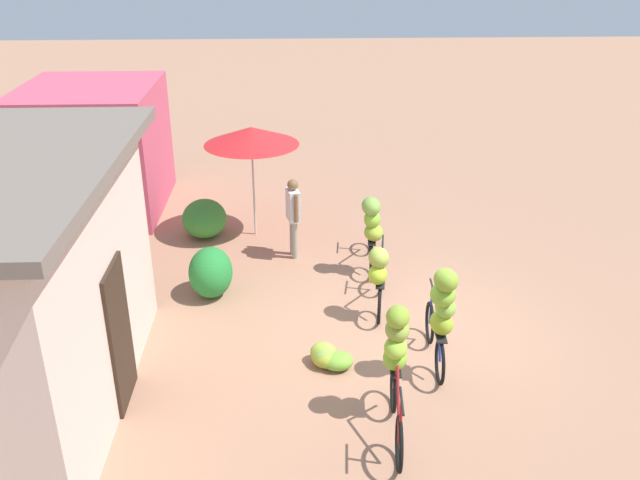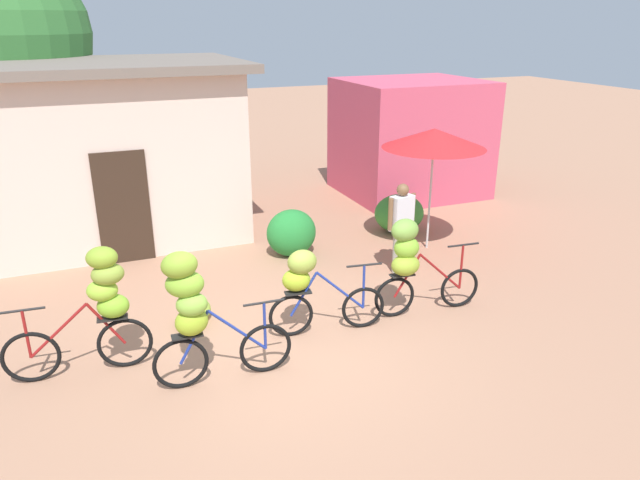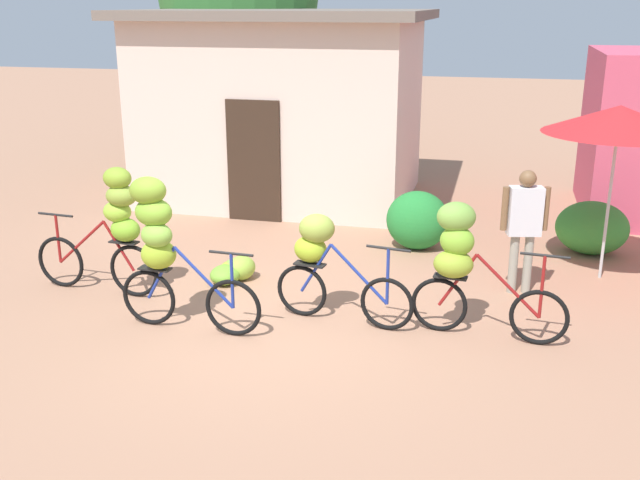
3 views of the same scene
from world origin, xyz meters
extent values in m
plane|color=#A9785C|center=(0.00, 0.00, 0.00)|extent=(60.00, 60.00, 0.00)
cube|color=beige|center=(-1.50, 5.73, 1.60)|extent=(4.66, 3.40, 3.20)
cube|color=#72665B|center=(-1.50, 5.73, 3.28)|extent=(5.16, 3.90, 0.16)
cube|color=#332319|center=(-1.50, 4.01, 1.00)|extent=(0.90, 0.06, 2.00)
cube|color=#CD4B66|center=(5.44, 6.04, 1.37)|extent=(3.20, 2.80, 2.74)
cylinder|color=brown|center=(-3.16, 8.15, 1.39)|extent=(0.39, 0.39, 2.78)
sphere|color=#347031|center=(-3.16, 8.15, 3.80)|extent=(3.41, 3.41, 3.41)
ellipsoid|color=#258034|center=(1.30, 3.16, 0.43)|extent=(0.92, 0.75, 0.87)
ellipsoid|color=#388D34|center=(3.77, 3.55, 0.38)|extent=(1.03, 0.90, 0.77)
cylinder|color=beige|center=(3.81, 2.52, 1.10)|extent=(0.04, 0.04, 2.20)
cone|color=red|center=(3.81, 2.52, 2.10)|extent=(1.87, 1.87, 0.35)
torus|color=black|center=(-2.93, 0.54, 0.33)|extent=(0.67, 0.10, 0.67)
torus|color=black|center=(-1.87, 0.46, 0.33)|extent=(0.67, 0.10, 0.67)
cylinder|color=maroon|center=(-2.05, 0.47, 0.63)|extent=(0.41, 0.07, 0.62)
cylinder|color=maroon|center=(-2.59, 0.51, 0.63)|extent=(0.72, 0.09, 0.63)
cylinder|color=black|center=(-2.93, 0.54, 0.96)|extent=(0.50, 0.07, 0.03)
cylinder|color=maroon|center=(-2.93, 0.54, 0.65)|extent=(0.04, 0.04, 0.62)
cube|color=black|center=(-1.97, 0.46, 0.70)|extent=(0.37, 0.17, 0.02)
ellipsoid|color=#7DB42D|center=(-1.95, 0.47, 0.85)|extent=(0.43, 0.38, 0.29)
ellipsoid|color=#94C536|center=(-2.04, 0.49, 1.07)|extent=(0.42, 0.37, 0.26)
ellipsoid|color=olive|center=(-1.96, 0.46, 1.28)|extent=(0.38, 0.31, 0.26)
ellipsoid|color=#83A52D|center=(-2.00, 0.47, 1.49)|extent=(0.42, 0.37, 0.26)
torus|color=black|center=(-0.29, -0.32, 0.33)|extent=(0.65, 0.08, 0.65)
torus|color=black|center=(-1.31, -0.27, 0.33)|extent=(0.65, 0.08, 0.65)
cylinder|color=navy|center=(-1.13, -0.28, 0.64)|extent=(0.39, 0.05, 0.65)
cylinder|color=navy|center=(-0.62, -0.30, 0.64)|extent=(0.69, 0.07, 0.66)
cylinder|color=black|center=(-0.29, -0.32, 0.95)|extent=(0.50, 0.05, 0.03)
cylinder|color=navy|center=(-0.29, -0.32, 0.64)|extent=(0.04, 0.04, 0.62)
cube|color=black|center=(-1.21, -0.27, 0.68)|extent=(0.37, 0.16, 0.02)
ellipsoid|color=#96B52B|center=(-1.15, -0.29, 0.86)|extent=(0.44, 0.38, 0.33)
ellipsoid|color=#87B841|center=(-1.13, -0.32, 1.09)|extent=(0.39, 0.33, 0.27)
ellipsoid|color=#80B131|center=(-1.18, -0.26, 1.33)|extent=(0.51, 0.45, 0.31)
ellipsoid|color=olive|center=(-1.22, -0.27, 1.57)|extent=(0.41, 0.33, 0.30)
torus|color=black|center=(1.31, 0.23, 0.31)|extent=(0.62, 0.14, 0.62)
torus|color=black|center=(0.29, 0.38, 0.31)|extent=(0.62, 0.14, 0.62)
cylinder|color=navy|center=(0.47, 0.35, 0.61)|extent=(0.39, 0.09, 0.62)
cylinder|color=navy|center=(0.98, 0.28, 0.61)|extent=(0.69, 0.14, 0.63)
cylinder|color=black|center=(1.31, 0.23, 0.95)|extent=(0.50, 0.11, 0.03)
cylinder|color=navy|center=(1.31, 0.23, 0.63)|extent=(0.04, 0.04, 0.65)
cube|color=black|center=(0.39, 0.37, 0.65)|extent=(0.38, 0.19, 0.02)
ellipsoid|color=#9DBB29|center=(0.39, 0.42, 0.81)|extent=(0.43, 0.37, 0.31)
ellipsoid|color=#90A63E|center=(0.47, 0.40, 1.07)|extent=(0.44, 0.36, 0.33)
torus|color=black|center=(2.93, 0.24, 0.31)|extent=(0.62, 0.11, 0.62)
torus|color=black|center=(1.87, 0.34, 0.31)|extent=(0.62, 0.11, 0.62)
cylinder|color=maroon|center=(2.06, 0.32, 0.62)|extent=(0.40, 0.07, 0.64)
cylinder|color=maroon|center=(2.58, 0.27, 0.62)|extent=(0.71, 0.10, 0.65)
cylinder|color=black|center=(2.93, 0.24, 1.00)|extent=(0.50, 0.08, 0.03)
cylinder|color=maroon|center=(2.93, 0.24, 0.66)|extent=(0.04, 0.04, 0.69)
cube|color=black|center=(1.98, 0.33, 0.65)|extent=(0.37, 0.17, 0.02)
ellipsoid|color=#8DA62E|center=(2.00, 0.30, 0.81)|extent=(0.44, 0.36, 0.30)
ellipsoid|color=#7EB331|center=(2.03, 0.33, 1.06)|extent=(0.40, 0.34, 0.32)
ellipsoid|color=#77A541|center=(2.00, 0.36, 1.32)|extent=(0.46, 0.40, 0.32)
ellipsoid|color=#93BB3E|center=(-0.79, 1.32, 0.16)|extent=(0.48, 0.51, 0.32)
ellipsoid|color=#73AC35|center=(-0.94, 1.13, 0.12)|extent=(0.41, 0.47, 0.25)
ellipsoid|color=#98A631|center=(-0.86, 1.31, 0.13)|extent=(0.58, 0.56, 0.27)
ellipsoid|color=#7FA441|center=(-0.86, 1.30, 0.14)|extent=(0.49, 0.49, 0.29)
cylinder|color=gray|center=(2.66, 1.71, 0.38)|extent=(0.11, 0.11, 0.76)
cylinder|color=gray|center=(2.84, 1.75, 0.38)|extent=(0.11, 0.11, 0.76)
cube|color=silver|center=(2.75, 1.73, 1.06)|extent=(0.44, 0.29, 0.60)
cylinder|color=brown|center=(2.51, 1.68, 1.09)|extent=(0.08, 0.08, 0.54)
cylinder|color=brown|center=(2.99, 1.79, 1.09)|extent=(0.08, 0.08, 0.54)
sphere|color=brown|center=(2.75, 1.73, 1.46)|extent=(0.21, 0.21, 0.21)
camera|label=1|loc=(-9.11, 1.71, 5.86)|focal=38.40mm
camera|label=2|loc=(-2.06, -6.34, 4.11)|focal=32.96mm
camera|label=3|loc=(2.39, -7.26, 3.48)|focal=41.39mm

